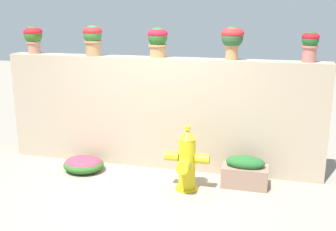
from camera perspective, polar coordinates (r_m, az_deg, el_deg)
ground_plane at (r=5.59m, az=-4.57°, el=-11.38°), size 24.00×24.00×0.00m
stone_wall at (r=6.41m, az=-1.11°, el=0.37°), size 4.95×0.31×1.72m
potted_plant_0 at (r=7.14m, az=-18.17°, el=10.41°), size 0.30×0.30×0.44m
potted_plant_1 at (r=6.56m, az=-10.38°, el=10.60°), size 0.30×0.30×0.47m
potted_plant_2 at (r=6.26m, az=-1.45°, el=10.50°), size 0.30×0.30×0.45m
potted_plant_3 at (r=6.03m, az=8.90°, el=10.57°), size 0.33×0.33×0.48m
potted_plant_4 at (r=6.02m, az=19.09°, el=9.45°), size 0.24×0.24×0.42m
fire_hydrant at (r=5.66m, az=2.60°, el=-6.32°), size 0.62×0.49×0.91m
flower_bush_left at (r=6.53m, az=-11.62°, el=-6.55°), size 0.63×0.57×0.22m
planter_box at (r=5.94m, az=10.59°, el=-7.71°), size 0.64×0.34×0.45m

